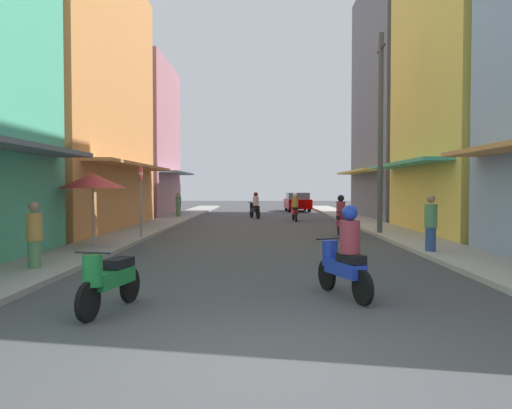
{
  "coord_description": "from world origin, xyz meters",
  "views": [
    {
      "loc": [
        -0.09,
        -5.29,
        1.88
      ],
      "look_at": [
        -0.32,
        12.15,
        1.28
      ],
      "focal_mm": 35.48,
      "sensor_mm": 36.0,
      "label": 1
    }
  ],
  "objects_px": {
    "motorbike_blue": "(344,256)",
    "pedestrian_crossing": "(431,225)",
    "motorbike_maroon": "(341,218)",
    "pedestrian_far": "(34,238)",
    "motorbike_green": "(109,279)",
    "pedestrian_midway": "(178,205)",
    "street_sign_no_entry": "(141,192)",
    "vendor_umbrella": "(93,181)",
    "motorbike_red": "(295,208)",
    "parked_car": "(297,202)",
    "utility_pole": "(380,133)",
    "motorbike_black": "(255,207)"
  },
  "relations": [
    {
      "from": "motorbike_green",
      "to": "pedestrian_far",
      "type": "distance_m",
      "value": 4.31
    },
    {
      "from": "motorbike_blue",
      "to": "pedestrian_midway",
      "type": "xyz_separation_m",
      "value": [
        -6.46,
        21.79,
        0.08
      ]
    },
    {
      "from": "motorbike_black",
      "to": "motorbike_green",
      "type": "bearing_deg",
      "value": -94.61
    },
    {
      "from": "parked_car",
      "to": "street_sign_no_entry",
      "type": "height_order",
      "value": "street_sign_no_entry"
    },
    {
      "from": "street_sign_no_entry",
      "to": "motorbike_red",
      "type": "bearing_deg",
      "value": 59.96
    },
    {
      "from": "utility_pole",
      "to": "motorbike_blue",
      "type": "bearing_deg",
      "value": -105.92
    },
    {
      "from": "motorbike_black",
      "to": "motorbike_blue",
      "type": "bearing_deg",
      "value": -85.13
    },
    {
      "from": "pedestrian_far",
      "to": "vendor_umbrella",
      "type": "height_order",
      "value": "vendor_umbrella"
    },
    {
      "from": "motorbike_green",
      "to": "utility_pole",
      "type": "bearing_deg",
      "value": 60.45
    },
    {
      "from": "motorbike_red",
      "to": "vendor_umbrella",
      "type": "xyz_separation_m",
      "value": [
        -6.85,
        -12.93,
        1.36
      ]
    },
    {
      "from": "motorbike_green",
      "to": "motorbike_red",
      "type": "relative_size",
      "value": 0.99
    },
    {
      "from": "pedestrian_crossing",
      "to": "motorbike_green",
      "type": "bearing_deg",
      "value": -137.31
    },
    {
      "from": "motorbike_green",
      "to": "pedestrian_crossing",
      "type": "height_order",
      "value": "pedestrian_crossing"
    },
    {
      "from": "motorbike_maroon",
      "to": "street_sign_no_entry",
      "type": "relative_size",
      "value": 0.68
    },
    {
      "from": "pedestrian_crossing",
      "to": "pedestrian_far",
      "type": "bearing_deg",
      "value": -162.6
    },
    {
      "from": "vendor_umbrella",
      "to": "street_sign_no_entry",
      "type": "height_order",
      "value": "street_sign_no_entry"
    },
    {
      "from": "motorbike_blue",
      "to": "vendor_umbrella",
      "type": "relative_size",
      "value": 0.76
    },
    {
      "from": "pedestrian_midway",
      "to": "vendor_umbrella",
      "type": "xyz_separation_m",
      "value": [
        -0.0,
        -15.28,
        1.28
      ]
    },
    {
      "from": "motorbike_red",
      "to": "motorbike_maroon",
      "type": "bearing_deg",
      "value": -81.82
    },
    {
      "from": "motorbike_red",
      "to": "pedestrian_crossing",
      "type": "distance_m",
      "value": 14.38
    },
    {
      "from": "vendor_umbrella",
      "to": "street_sign_no_entry",
      "type": "xyz_separation_m",
      "value": [
        0.82,
        2.51,
        -0.35
      ]
    },
    {
      "from": "motorbike_blue",
      "to": "pedestrian_crossing",
      "type": "xyz_separation_m",
      "value": [
        3.23,
        5.35,
        0.13
      ]
    },
    {
      "from": "motorbike_red",
      "to": "parked_car",
      "type": "height_order",
      "value": "motorbike_red"
    },
    {
      "from": "motorbike_black",
      "to": "motorbike_maroon",
      "type": "distance_m",
      "value": 11.51
    },
    {
      "from": "pedestrian_crossing",
      "to": "pedestrian_midway",
      "type": "xyz_separation_m",
      "value": [
        -9.69,
        16.44,
        -0.05
      ]
    },
    {
      "from": "pedestrian_far",
      "to": "vendor_umbrella",
      "type": "relative_size",
      "value": 0.68
    },
    {
      "from": "motorbike_maroon",
      "to": "parked_car",
      "type": "relative_size",
      "value": 0.43
    },
    {
      "from": "motorbike_green",
      "to": "street_sign_no_entry",
      "type": "height_order",
      "value": "street_sign_no_entry"
    },
    {
      "from": "parked_car",
      "to": "utility_pole",
      "type": "distance_m",
      "value": 19.9
    },
    {
      "from": "motorbike_black",
      "to": "motorbike_blue",
      "type": "xyz_separation_m",
      "value": [
        1.86,
        -21.76,
        0.0
      ]
    },
    {
      "from": "pedestrian_crossing",
      "to": "street_sign_no_entry",
      "type": "bearing_deg",
      "value": 157.51
    },
    {
      "from": "motorbike_black",
      "to": "pedestrian_crossing",
      "type": "xyz_separation_m",
      "value": [
        5.08,
        -16.41,
        0.13
      ]
    },
    {
      "from": "motorbike_green",
      "to": "pedestrian_midway",
      "type": "height_order",
      "value": "pedestrian_midway"
    },
    {
      "from": "motorbike_red",
      "to": "utility_pole",
      "type": "xyz_separation_m",
      "value": [
        2.76,
        -8.42,
        3.26
      ]
    },
    {
      "from": "motorbike_maroon",
      "to": "pedestrian_far",
      "type": "height_order",
      "value": "motorbike_maroon"
    },
    {
      "from": "utility_pole",
      "to": "vendor_umbrella",
      "type": "bearing_deg",
      "value": -154.84
    },
    {
      "from": "utility_pole",
      "to": "street_sign_no_entry",
      "type": "distance_m",
      "value": 9.29
    },
    {
      "from": "pedestrian_far",
      "to": "pedestrian_crossing",
      "type": "height_order",
      "value": "pedestrian_crossing"
    },
    {
      "from": "utility_pole",
      "to": "motorbike_maroon",
      "type": "bearing_deg",
      "value": -171.36
    },
    {
      "from": "motorbike_maroon",
      "to": "pedestrian_far",
      "type": "relative_size",
      "value": 1.16
    },
    {
      "from": "motorbike_green",
      "to": "street_sign_no_entry",
      "type": "xyz_separation_m",
      "value": [
        -1.95,
        10.06,
        1.21
      ]
    },
    {
      "from": "motorbike_maroon",
      "to": "motorbike_blue",
      "type": "relative_size",
      "value": 1.05
    },
    {
      "from": "pedestrian_midway",
      "to": "motorbike_green",
      "type": "bearing_deg",
      "value": -83.08
    },
    {
      "from": "motorbike_red",
      "to": "parked_car",
      "type": "bearing_deg",
      "value": 85.25
    },
    {
      "from": "motorbike_green",
      "to": "vendor_umbrella",
      "type": "xyz_separation_m",
      "value": [
        -2.77,
        7.55,
        1.56
      ]
    },
    {
      "from": "utility_pole",
      "to": "motorbike_green",
      "type": "bearing_deg",
      "value": -119.55
    },
    {
      "from": "motorbike_red",
      "to": "pedestrian_crossing",
      "type": "bearing_deg",
      "value": -78.6
    },
    {
      "from": "motorbike_blue",
      "to": "vendor_umbrella",
      "type": "xyz_separation_m",
      "value": [
        -6.47,
        6.51,
        1.36
      ]
    },
    {
      "from": "pedestrian_crossing",
      "to": "pedestrian_midway",
      "type": "bearing_deg",
      "value": 120.51
    },
    {
      "from": "pedestrian_far",
      "to": "street_sign_no_entry",
      "type": "bearing_deg",
      "value": 83.93
    }
  ]
}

